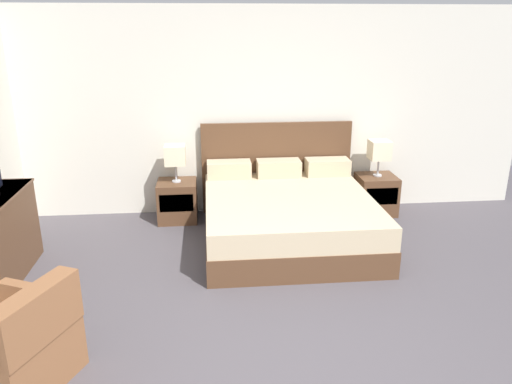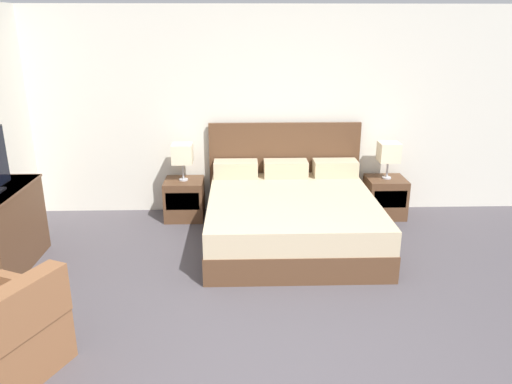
# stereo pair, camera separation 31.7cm
# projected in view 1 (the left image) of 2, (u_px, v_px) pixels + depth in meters

# --- Properties ---
(ground_plane) EXTENTS (10.14, 10.14, 0.00)m
(ground_plane) POSITION_uv_depth(u_px,v_px,m) (303.00, 378.00, 3.46)
(ground_plane) COLOR #4C474C
(wall_back) EXTENTS (7.01, 0.06, 2.57)m
(wall_back) POSITION_uv_depth(u_px,v_px,m) (255.00, 112.00, 6.27)
(wall_back) COLOR silver
(wall_back) RESTS_ON ground
(bed) EXTENTS (1.92, 2.04, 1.17)m
(bed) POSITION_uv_depth(u_px,v_px,m) (287.00, 214.00, 5.64)
(bed) COLOR brown
(bed) RESTS_ON ground
(nightstand_left) EXTENTS (0.48, 0.46, 0.50)m
(nightstand_left) POSITION_uv_depth(u_px,v_px,m) (178.00, 201.00, 6.20)
(nightstand_left) COLOR brown
(nightstand_left) RESTS_ON ground
(nightstand_right) EXTENTS (0.48, 0.46, 0.50)m
(nightstand_right) POSITION_uv_depth(u_px,v_px,m) (376.00, 194.00, 6.44)
(nightstand_right) COLOR brown
(nightstand_right) RESTS_ON ground
(table_lamp_left) EXTENTS (0.25, 0.25, 0.46)m
(table_lamp_left) POSITION_uv_depth(u_px,v_px,m) (175.00, 155.00, 6.02)
(table_lamp_left) COLOR #B7B7BC
(table_lamp_left) RESTS_ON nightstand_left
(table_lamp_right) EXTENTS (0.25, 0.25, 0.46)m
(table_lamp_right) POSITION_uv_depth(u_px,v_px,m) (379.00, 150.00, 6.25)
(table_lamp_right) COLOR #B7B7BC
(table_lamp_right) RESTS_ON nightstand_right
(armchair_by_window) EXTENTS (0.91, 0.91, 0.76)m
(armchair_by_window) POSITION_uv_depth(u_px,v_px,m) (15.00, 348.00, 3.33)
(armchair_by_window) COLOR brown
(armchair_by_window) RESTS_ON ground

